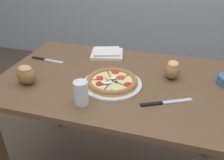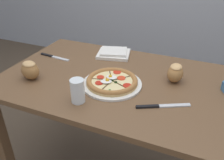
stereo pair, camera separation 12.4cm
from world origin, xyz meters
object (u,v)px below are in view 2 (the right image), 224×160
at_px(dining_table, 120,95).
at_px(bread_piece_mid, 30,70).
at_px(bread_piece_near, 175,73).
at_px(knife_spare, 54,57).
at_px(knife_main, 163,106).
at_px(water_glass, 78,92).
at_px(napkin_folded, 114,53).
at_px(pizza, 112,82).

distance_m(dining_table, bread_piece_mid, 0.52).
xyz_separation_m(bread_piece_near, knife_spare, (-0.78, 0.00, -0.05)).
xyz_separation_m(dining_table, knife_main, (0.27, -0.16, 0.11)).
bearing_deg(water_glass, knife_main, 16.47).
xyz_separation_m(dining_table, bread_piece_mid, (-0.45, -0.18, 0.16)).
height_order(dining_table, water_glass, water_glass).
distance_m(bread_piece_near, water_glass, 0.53).
height_order(dining_table, napkin_folded, napkin_folded).
bearing_deg(napkin_folded, dining_table, -61.29).
xyz_separation_m(knife_spare, water_glass, (0.39, -0.37, 0.05)).
relative_size(knife_main, water_glass, 2.01).
bearing_deg(napkin_folded, bread_piece_near, -23.08).
height_order(knife_main, water_glass, water_glass).
bearing_deg(bread_piece_near, pizza, -150.13).
relative_size(pizza, bread_piece_mid, 2.37).
distance_m(dining_table, knife_spare, 0.52).
bearing_deg(bread_piece_mid, bread_piece_near, 20.74).
relative_size(bread_piece_mid, knife_spare, 0.59).
bearing_deg(napkin_folded, pizza, -68.81).
xyz_separation_m(napkin_folded, knife_main, (0.43, -0.44, -0.01)).
bearing_deg(bread_piece_mid, dining_table, 22.04).
relative_size(bread_piece_near, bread_piece_mid, 0.85).
xyz_separation_m(napkin_folded, knife_spare, (-0.35, -0.18, -0.01)).
distance_m(bread_piece_near, knife_spare, 0.78).
height_order(pizza, knife_main, pizza).
xyz_separation_m(bread_piece_near, bread_piece_mid, (-0.73, -0.28, 0.00)).
height_order(dining_table, bread_piece_near, bread_piece_near).
relative_size(dining_table, water_glass, 11.35).
height_order(bread_piece_mid, knife_main, bread_piece_mid).
distance_m(dining_table, pizza, 0.15).
height_order(napkin_folded, knife_main, napkin_folded).
bearing_deg(bread_piece_near, dining_table, -161.41).
distance_m(napkin_folded, knife_spare, 0.39).
relative_size(bread_piece_near, knife_main, 0.48).
distance_m(pizza, napkin_folded, 0.38).
bearing_deg(knife_main, bread_piece_near, 61.23).
height_order(pizza, bread_piece_mid, bread_piece_mid).
height_order(knife_main, knife_spare, same).
distance_m(dining_table, water_glass, 0.33).
relative_size(knife_spare, water_glass, 1.95).
bearing_deg(dining_table, bread_piece_mid, -157.96).
height_order(dining_table, pizza, pizza).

